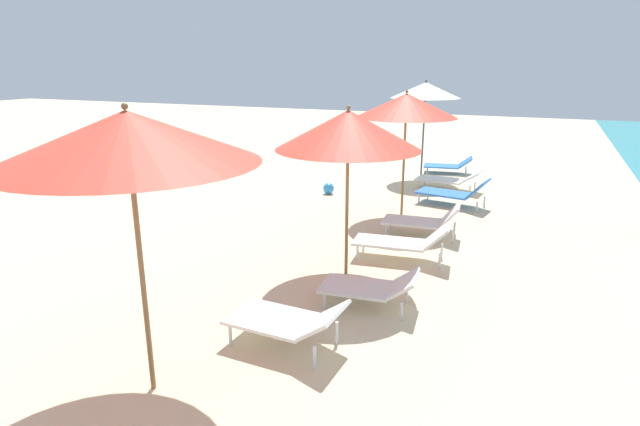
# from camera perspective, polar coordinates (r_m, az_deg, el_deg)

# --- Properties ---
(umbrella_fourth) EXTENTS (2.30, 2.30, 2.78)m
(umbrella_fourth) POSITION_cam_1_polar(r_m,az_deg,el_deg) (4.79, -20.43, 7.81)
(umbrella_fourth) COLOR olive
(umbrella_fourth) RESTS_ON ground
(lounger_fourth_shoreside) EXTENTS (1.35, 0.72, 0.57)m
(lounger_fourth_shoreside) POSITION_cam_1_polar(r_m,az_deg,el_deg) (5.95, -3.64, -11.68)
(lounger_fourth_shoreside) COLOR white
(lounger_fourth_shoreside) RESTS_ON ground
(umbrella_fifth) EXTENTS (2.10, 2.10, 2.53)m
(umbrella_fifth) POSITION_cam_1_polar(r_m,az_deg,el_deg) (7.42, 3.12, 9.12)
(umbrella_fifth) COLOR olive
(umbrella_fifth) RESTS_ON ground
(lounger_fifth_shoreside) EXTENTS (1.59, 0.75, 0.66)m
(lounger_fifth_shoreside) POSITION_cam_1_polar(r_m,az_deg,el_deg) (8.50, 9.18, -3.04)
(lounger_fifth_shoreside) COLOR white
(lounger_fifth_shoreside) RESTS_ON ground
(lounger_fifth_inland) EXTENTS (1.32, 0.76, 0.51)m
(lounger_fifth_inland) POSITION_cam_1_polar(r_m,az_deg,el_deg) (6.89, 5.55, -8.06)
(lounger_fifth_inland) COLOR white
(lounger_fifth_inland) RESTS_ON ground
(umbrella_sixth) EXTENTS (2.03, 2.03, 2.59)m
(umbrella_sixth) POSITION_cam_1_polar(r_m,az_deg,el_deg) (10.62, 9.50, 11.60)
(umbrella_sixth) COLOR olive
(umbrella_sixth) RESTS_ON ground
(lounger_sixth_shoreside) EXTENTS (1.63, 0.90, 0.66)m
(lounger_sixth_shoreside) POSITION_cam_1_polar(r_m,az_deg,el_deg) (12.00, 14.55, 2.25)
(lounger_sixth_shoreside) COLOR blue
(lounger_sixth_shoreside) RESTS_ON ground
(lounger_sixth_inland) EXTENTS (1.43, 0.76, 0.66)m
(lounger_sixth_inland) POSITION_cam_1_polar(r_m,az_deg,el_deg) (9.73, 11.32, -0.74)
(lounger_sixth_inland) COLOR white
(lounger_sixth_inland) RESTS_ON ground
(umbrella_farthest) EXTENTS (1.85, 1.85, 2.67)m
(umbrella_farthest) POSITION_cam_1_polar(r_m,az_deg,el_deg) (14.45, 11.57, 13.11)
(umbrella_farthest) COLOR #4C4C51
(umbrella_farthest) RESTS_ON ground
(lounger_farthest_shoreside) EXTENTS (1.43, 0.82, 0.50)m
(lounger_farthest_shoreside) POSITION_cam_1_polar(r_m,az_deg,el_deg) (15.57, 13.98, 5.16)
(lounger_farthest_shoreside) COLOR blue
(lounger_farthest_shoreside) RESTS_ON ground
(lounger_farthest_inland) EXTENTS (1.63, 0.79, 0.55)m
(lounger_farthest_inland) POSITION_cam_1_polar(r_m,az_deg,el_deg) (13.49, 14.05, 3.67)
(lounger_farthest_inland) COLOR white
(lounger_farthest_inland) RESTS_ON ground
(cooler_box) EXTENTS (0.53, 0.50, 0.34)m
(cooler_box) POSITION_cam_1_polar(r_m,az_deg,el_deg) (18.16, 8.53, 6.76)
(cooler_box) COLOR red
(cooler_box) RESTS_ON ground
(beach_ball) EXTENTS (0.28, 0.28, 0.28)m
(beach_ball) POSITION_cam_1_polar(r_m,az_deg,el_deg) (12.71, 0.95, 2.72)
(beach_ball) COLOR #338CD8
(beach_ball) RESTS_ON ground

